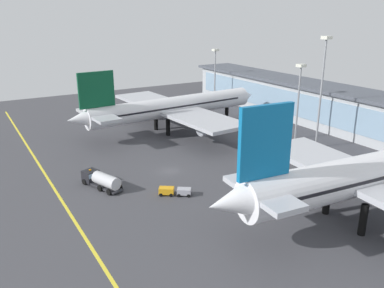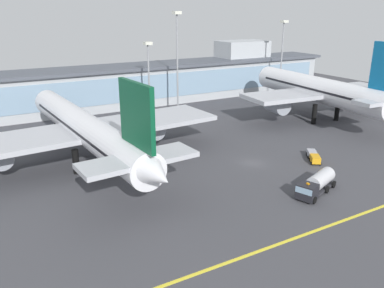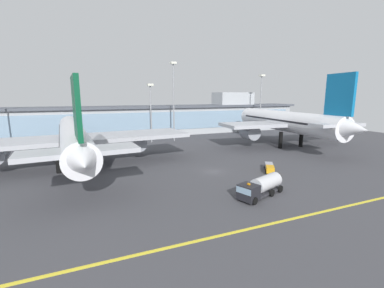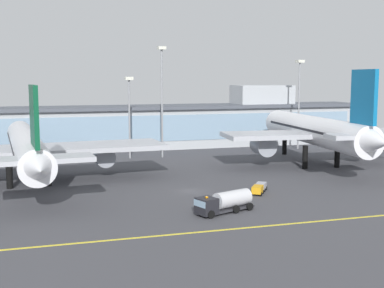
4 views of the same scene
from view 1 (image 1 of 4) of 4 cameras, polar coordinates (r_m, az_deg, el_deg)
The scene contains 10 objects.
ground_plane at distance 81.34m, azimuth -3.26°, elevation -3.87°, with size 180.00×180.00×0.00m, color #424247.
taxiway_centreline_stripe at distance 74.76m, azimuth -18.50°, elevation -6.92°, with size 144.00×0.50×0.01m, color yellow.
terminal_building at distance 112.30m, azimuth 22.42°, elevation 4.26°, with size 130.23×14.00×16.42m.
airliner_near_left at distance 107.45m, azimuth -2.83°, elevation 5.23°, with size 49.99×57.29×17.59m.
airliner_near_right at distance 65.51m, azimuth 23.22°, elevation -4.13°, with size 39.53×52.69×19.99m.
fuel_tanker_truck at distance 75.39m, azimuth -12.88°, elevation -4.93°, with size 9.33×5.50×2.90m.
baggage_tug_near at distance 70.72m, azimuth -2.51°, elevation -6.70°, with size 4.50×5.46×1.40m.
apron_light_mast_west at distance 136.72m, azimuth 3.30°, elevation 10.80°, with size 1.80×1.80×19.04m.
apron_light_mast_centre at distance 96.11m, azimuth 18.09°, elevation 8.98°, with size 1.80×1.80×25.65m.
apron_light_mast_east at distance 102.34m, azimuth 15.01°, elevation 7.58°, with size 1.80×1.80×18.74m.
Camera 1 is at (67.06, -34.34, 30.65)m, focal length 37.47 mm.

